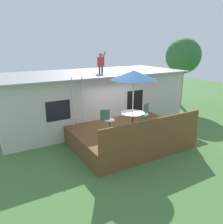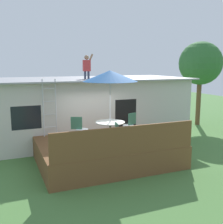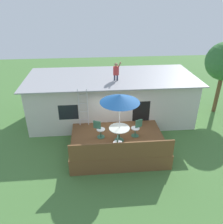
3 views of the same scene
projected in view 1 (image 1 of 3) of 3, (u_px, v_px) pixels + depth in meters
The scene contains 12 objects.
ground_plane at pixel (127, 144), 10.33m from camera, with size 40.00×40.00×0.00m, color #477538.
house at pixel (92, 98), 12.90m from camera, with size 10.50×4.50×2.90m.
deck at pixel (127, 136), 10.22m from camera, with size 4.83×3.65×0.80m, color brown.
deck_railing at pixel (154, 130), 8.52m from camera, with size 4.73×0.08×0.90m, color brown.
patio_table at pixel (133, 116), 9.73m from camera, with size 1.04×1.04×0.74m.
patio_umbrella at pixel (134, 75), 9.24m from camera, with size 1.90×1.90×2.54m.
step_ladder at pixel (78, 101), 10.14m from camera, with size 0.52×0.04×2.20m.
person_figure at pixel (101, 62), 11.84m from camera, with size 0.47×0.20×1.11m.
patio_chair_left at pixel (108, 120), 9.64m from camera, with size 0.60×0.44×0.92m.
patio_chair_right at pixel (145, 114), 10.53m from camera, with size 0.60×0.44×0.92m.
patio_chair_near at pixel (142, 126), 8.90m from camera, with size 0.44×0.62×0.92m.
backyard_tree at pixel (183, 56), 16.12m from camera, with size 2.47×2.47×4.85m.
Camera 1 is at (-5.44, -7.84, 4.28)m, focal length 36.38 mm.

